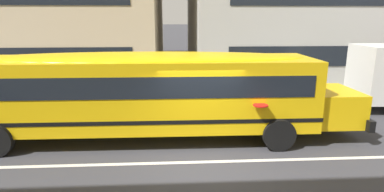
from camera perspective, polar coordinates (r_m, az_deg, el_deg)
ground_plane at (r=9.08m, az=2.00°, el=-11.85°), size 400.00×400.00×0.00m
sidewalk_far at (r=15.79m, az=-0.44°, el=-0.52°), size 120.00×3.00×0.01m
lane_centreline at (r=9.07m, az=2.00°, el=-11.84°), size 110.00×0.16×0.01m
school_bus at (r=10.38m, az=-7.48°, el=1.37°), size 12.90×3.11×2.88m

